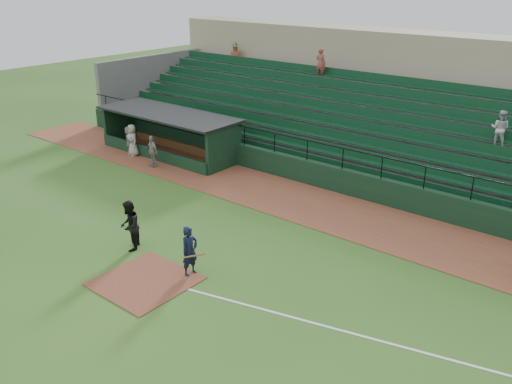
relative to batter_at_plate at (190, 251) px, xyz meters
The scene contains 11 objects.
ground 1.30m from the batter_at_plate, 159.23° to the right, with size 90.00×90.00×0.00m, color #335E1E.
warning_track 7.77m from the batter_at_plate, 96.42° to the left, with size 40.00×4.00×0.03m, color brown.
home_plate_dirt 1.82m from the batter_at_plate, 123.03° to the right, with size 3.00×3.00×0.03m, color brown.
foul_line 7.25m from the batter_at_plate, ahead, with size 18.00×0.09×0.01m, color white.
stadium_structure 16.21m from the batter_at_plate, 93.07° to the left, with size 38.00×13.08×6.40m.
dugout 14.07m from the batter_at_plate, 138.98° to the left, with size 8.90×3.20×2.42m.
batter_at_plate is the anchor object (origin of this frame).
umpire 3.09m from the batter_at_plate, behind, with size 0.95×0.74×1.96m, color black.
dugout_player_a 11.68m from the batter_at_plate, 145.36° to the left, with size 1.00×0.42×1.71m, color #9B9691.
dugout_player_b 13.91m from the batter_at_plate, 148.91° to the left, with size 0.89×0.58×1.83m, color #ACA7A1.
dugout_player_c 14.32m from the batter_at_plate, 149.39° to the left, with size 1.51×0.48×1.62m, color #A59F9A.
Camera 1 is at (13.01, -11.03, 9.83)m, focal length 38.12 mm.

